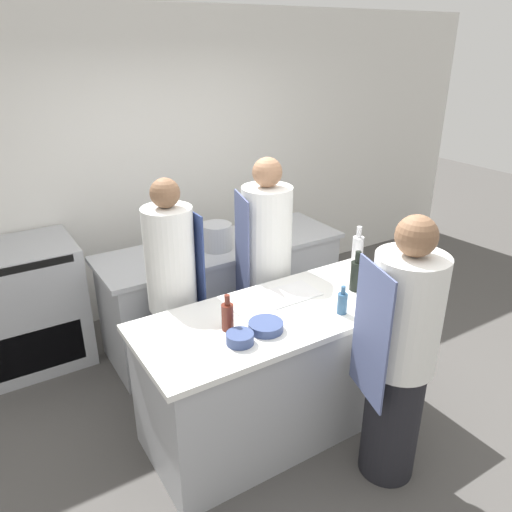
{
  "coord_description": "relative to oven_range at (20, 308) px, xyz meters",
  "views": [
    {
      "loc": [
        -1.64,
        -2.27,
        2.51
      ],
      "look_at": [
        0.0,
        0.35,
        1.16
      ],
      "focal_mm": 35.0,
      "sensor_mm": 36.0,
      "label": 1
    }
  ],
  "objects": [
    {
      "name": "ground_plane",
      "position": [
        1.39,
        -1.73,
        -0.51
      ],
      "size": [
        16.0,
        16.0,
        0.0
      ],
      "primitive_type": "plane",
      "color": "#4C4947"
    },
    {
      "name": "wall_back",
      "position": [
        1.39,
        0.4,
        0.89
      ],
      "size": [
        8.0,
        0.06,
        2.8
      ],
      "color": "silver",
      "rests_on": "ground_plane"
    },
    {
      "name": "prep_counter",
      "position": [
        1.39,
        -1.73,
        -0.06
      ],
      "size": [
        1.95,
        0.79,
        0.91
      ],
      "color": "#A8AAAF",
      "rests_on": "ground_plane"
    },
    {
      "name": "pass_counter",
      "position": [
        1.58,
        -0.53,
        -0.06
      ],
      "size": [
        2.12,
        0.71,
        0.91
      ],
      "color": "#A8AAAF",
      "rests_on": "ground_plane"
    },
    {
      "name": "oven_range",
      "position": [
        0.0,
        0.0,
        0.0
      ],
      "size": [
        0.97,
        0.7,
        1.03
      ],
      "color": "#A8AAAF",
      "rests_on": "ground_plane"
    },
    {
      "name": "chef_at_prep_near",
      "position": [
        1.71,
        -2.42,
        0.33
      ],
      "size": [
        0.45,
        0.44,
        1.69
      ],
      "rotation": [
        0.0,
        0.0,
        1.29
      ],
      "color": "black",
      "rests_on": "ground_plane"
    },
    {
      "name": "chef_at_stove",
      "position": [
        0.89,
        -1.09,
        0.34
      ],
      "size": [
        0.35,
        0.34,
        1.7
      ],
      "rotation": [
        0.0,
        0.0,
        -1.55
      ],
      "color": "black",
      "rests_on": "ground_plane"
    },
    {
      "name": "chef_at_pass_far",
      "position": [
        1.66,
        -1.09,
        0.36
      ],
      "size": [
        0.43,
        0.41,
        1.75
      ],
      "rotation": [
        0.0,
        0.0,
        1.31
      ],
      "color": "black",
      "rests_on": "ground_plane"
    },
    {
      "name": "bottle_olive_oil",
      "position": [
        1.68,
        -1.95,
        0.47
      ],
      "size": [
        0.06,
        0.06,
        0.19
      ],
      "color": "#2D5175",
      "rests_on": "prep_counter"
    },
    {
      "name": "bottle_vinegar",
      "position": [
        2.28,
        -1.43,
        0.52
      ],
      "size": [
        0.09,
        0.09,
        0.31
      ],
      "color": "silver",
      "rests_on": "prep_counter"
    },
    {
      "name": "bottle_wine",
      "position": [
        0.97,
        -1.74,
        0.49
      ],
      "size": [
        0.07,
        0.07,
        0.23
      ],
      "color": "#5B2319",
      "rests_on": "prep_counter"
    },
    {
      "name": "bottle_cooking_oil",
      "position": [
        1.97,
        -1.75,
        0.51
      ],
      "size": [
        0.09,
        0.09,
        0.29
      ],
      "color": "black",
      "rests_on": "prep_counter"
    },
    {
      "name": "bowl_mixing_large",
      "position": [
        1.16,
        -1.86,
        0.42
      ],
      "size": [
        0.21,
        0.21,
        0.05
      ],
      "color": "navy",
      "rests_on": "prep_counter"
    },
    {
      "name": "bowl_prep_small",
      "position": [
        0.96,
        -1.9,
        0.43
      ],
      "size": [
        0.16,
        0.16,
        0.06
      ],
      "color": "navy",
      "rests_on": "prep_counter"
    },
    {
      "name": "cutting_board",
      "position": [
        1.54,
        -1.58,
        0.4
      ],
      "size": [
        0.39,
        0.25,
        0.01
      ],
      "color": "white",
      "rests_on": "prep_counter"
    },
    {
      "name": "stockpot",
      "position": [
        1.5,
        -0.59,
        0.5
      ],
      "size": [
        0.25,
        0.25,
        0.22
      ],
      "color": "#A8AAAF",
      "rests_on": "pass_counter"
    }
  ]
}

